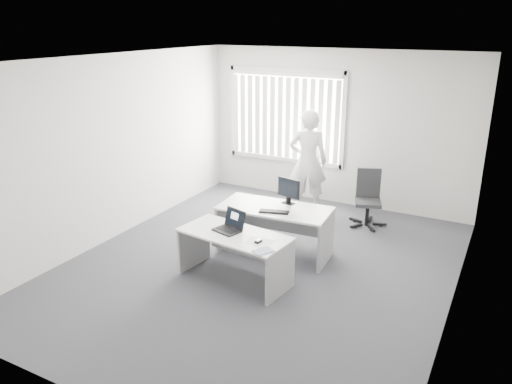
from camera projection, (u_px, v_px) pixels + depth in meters
The scene contains 18 objects.
ground at pixel (259, 267), 6.95m from camera, with size 6.00×6.00×0.00m, color #434349.
wall_back at pixel (336, 129), 9.00m from camera, with size 5.00×0.02×2.80m, color beige.
wall_front at pixel (86, 264), 3.99m from camera, with size 5.00×0.02×2.80m, color beige.
wall_left at pixel (114, 148), 7.60m from camera, with size 0.02×6.00×2.80m, color beige.
wall_right at pixel (464, 201), 5.38m from camera, with size 0.02×6.00×2.80m, color beige.
ceiling at pixel (260, 59), 6.04m from camera, with size 5.00×6.00×0.02m, color silver.
window at pixel (285, 116), 9.36m from camera, with size 2.32×0.06×1.76m, color silver.
blinds at pixel (284, 118), 9.32m from camera, with size 2.20×0.10×1.50m, color silver, non-canonical shape.
desk_near at pixel (235, 247), 6.45m from camera, with size 1.52×0.85×0.66m.
desk_far at pixel (275, 221), 7.17m from camera, with size 1.63×0.85×0.72m.
office_chair at pixel (367, 208), 8.28m from camera, with size 0.68×0.68×0.94m.
person at pixel (308, 161), 8.71m from camera, with size 0.67×0.44×1.83m, color silver.
laptop at pixel (227, 222), 6.42m from camera, with size 0.34×0.30×0.27m, color black, non-canonical shape.
paper_sheet at pixel (260, 242), 6.15m from camera, with size 0.33×0.23×0.00m, color white.
mouse at pixel (258, 241), 6.12m from camera, with size 0.06×0.09×0.04m, color silver, non-canonical shape.
booklet at pixel (263, 251), 5.89m from camera, with size 0.16×0.23×0.01m, color white.
keyboard at pixel (274, 212), 6.92m from camera, with size 0.41×0.14×0.02m, color black.
monitor at pixel (289, 191), 7.20m from camera, with size 0.38×0.11×0.38m, color black, non-canonical shape.
Camera 1 is at (2.88, -5.52, 3.25)m, focal length 35.00 mm.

